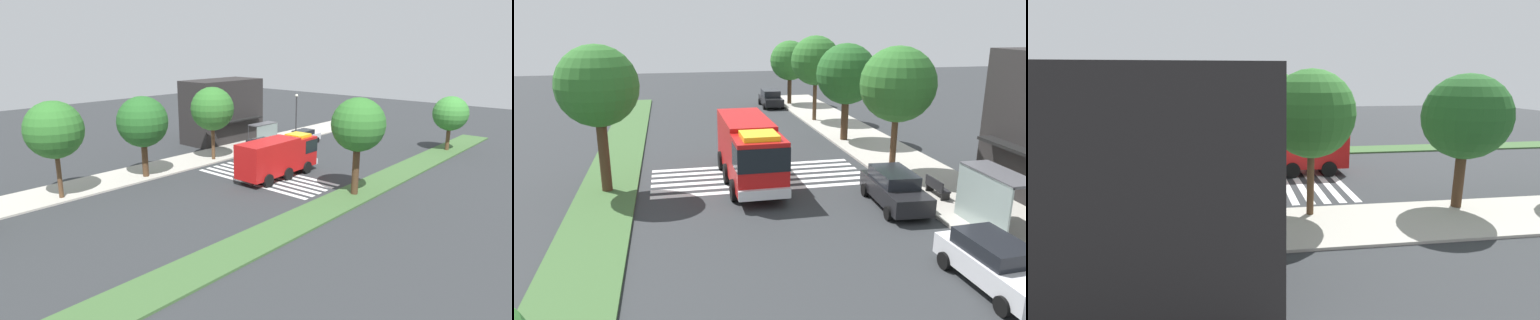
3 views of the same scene
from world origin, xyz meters
TOP-DOWN VIEW (x-y plane):
  - ground_plane at (0.00, 0.00)m, footprint 120.00×120.00m
  - sidewalk at (0.00, 9.11)m, footprint 60.00×4.76m
  - median_strip at (0.00, -8.23)m, footprint 60.00×3.00m
  - crosswalk at (-0.72, 0.00)m, footprint 4.95×12.11m
  - fire_truck at (0.30, -0.70)m, footprint 8.61×2.84m
  - parked_car_west at (-23.57, 5.53)m, footprint 4.75×2.25m
  - parked_car_mid at (5.00, 5.53)m, footprint 4.85×2.28m
  - parked_car_east at (12.50, 5.52)m, footprint 4.59×2.18m
  - bus_stop_shelter at (8.50, 8.07)m, footprint 3.50×1.40m
  - bench_near_shelter at (4.50, 8.08)m, footprint 1.60×0.50m
  - sidewalk_tree_far_west at (-24.36, 7.73)m, footprint 4.08×4.08m
  - sidewalk_tree_west at (-15.30, 7.73)m, footprint 4.24×4.24m
  - sidewalk_tree_center at (-7.80, 7.73)m, footprint 4.34×4.34m
  - sidewalk_tree_east at (0.21, 7.73)m, footprint 4.24×4.24m
  - median_tree_far_west at (0.23, -8.23)m, footprint 4.04×4.04m

SIDE VIEW (x-z plane):
  - ground_plane at x=0.00m, z-range 0.00..0.00m
  - crosswalk at x=-0.72m, z-range 0.00..0.01m
  - sidewalk at x=0.00m, z-range 0.00..0.14m
  - median_strip at x=0.00m, z-range 0.00..0.14m
  - bench_near_shelter at x=4.50m, z-range 0.14..1.04m
  - parked_car_east at x=12.50m, z-range 0.03..1.69m
  - parked_car_west at x=-23.57m, z-range 0.02..1.75m
  - parked_car_mid at x=5.00m, z-range 0.03..1.76m
  - bus_stop_shelter at x=8.50m, z-range 0.66..3.12m
  - fire_truck at x=0.30m, z-range 0.24..3.67m
  - sidewalk_tree_far_west at x=-24.36m, z-range 1.34..7.87m
  - sidewalk_tree_center at x=-7.80m, z-range 1.43..8.41m
  - sidewalk_tree_east at x=0.21m, z-range 1.59..8.78m
  - sidewalk_tree_west at x=-15.30m, z-range 1.65..8.95m
  - median_tree_far_west at x=0.23m, z-range 1.78..9.21m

